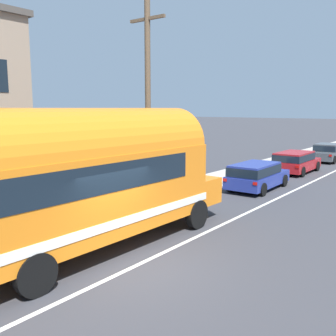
% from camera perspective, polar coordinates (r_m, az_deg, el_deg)
% --- Properties ---
extents(ground_plane, '(300.00, 300.00, 0.00)m').
position_cam_1_polar(ground_plane, '(10.27, -5.64, -14.73)').
color(ground_plane, '#38383D').
extents(lane_markings, '(3.61, 80.00, 0.01)m').
position_cam_1_polar(lane_markings, '(20.88, 14.23, -2.69)').
color(lane_markings, silver).
rests_on(lane_markings, ground).
extents(sidewalk_slab, '(2.22, 90.00, 0.15)m').
position_cam_1_polar(sidewalk_slab, '(20.53, 4.31, -2.43)').
color(sidewalk_slab, '#ADA89E').
rests_on(sidewalk_slab, ground).
extents(utility_pole, '(1.80, 0.24, 8.50)m').
position_cam_1_polar(utility_pole, '(16.18, -3.03, 10.02)').
color(utility_pole, brown).
rests_on(utility_pole, ground).
extents(painted_bus, '(2.75, 10.75, 4.12)m').
position_cam_1_polar(painted_bus, '(10.75, -13.28, -1.00)').
color(painted_bus, orange).
rests_on(painted_bus, ground).
extents(car_lead, '(1.98, 4.29, 1.37)m').
position_cam_1_polar(car_lead, '(19.85, 13.09, -0.93)').
color(car_lead, navy).
rests_on(car_lead, ground).
extents(car_second, '(1.99, 4.29, 1.37)m').
position_cam_1_polar(car_second, '(25.67, 18.52, 1.04)').
color(car_second, '#A5191E').
rests_on(car_second, ground).
extents(car_third, '(1.93, 4.59, 1.37)m').
position_cam_1_polar(car_third, '(32.46, 22.83, 2.27)').
color(car_third, '#474C51').
rests_on(car_third, ground).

